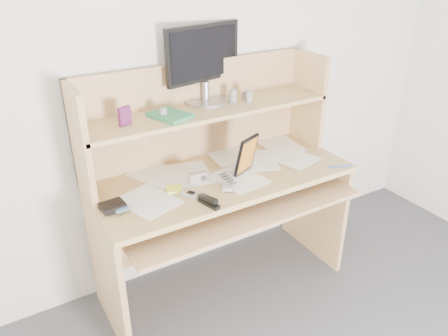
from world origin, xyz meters
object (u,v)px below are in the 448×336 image
desk (216,178)px  game_case (246,155)px  keyboard (258,189)px  monitor (204,62)px  tv_remote (228,181)px

desk → game_case: desk is taller
keyboard → desk: bearing=142.7°
desk → monitor: bearing=78.2°
game_case → monitor: (-0.07, 0.32, 0.44)m
keyboard → game_case: 0.21m
desk → tv_remote: size_ratio=7.47×
keyboard → game_case: (-0.05, 0.05, 0.20)m
desk → keyboard: bearing=-49.1°
game_case → monitor: 0.55m
desk → game_case: bearing=-50.0°
game_case → monitor: bearing=79.8°
desk → keyboard: (0.16, -0.18, -0.03)m
tv_remote → game_case: (0.14, 0.04, 0.10)m
tv_remote → monitor: (0.07, 0.36, 0.54)m
monitor → keyboard: bearing=-83.7°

